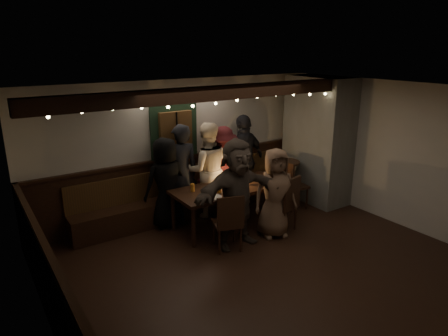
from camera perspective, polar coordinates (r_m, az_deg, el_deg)
room at (r=7.51m, az=5.22°, el=0.71°), size 6.02×5.01×2.62m
dining_table at (r=7.22m, az=0.88°, el=-3.14°), size 2.11×0.90×0.91m
chair_near_left at (r=6.36m, az=0.68°, el=-7.41°), size 0.55×0.55×0.97m
chair_near_right at (r=7.08m, az=8.88°, el=-4.73°), size 0.57×0.57×1.02m
chair_end at (r=8.10m, az=9.52°, el=-1.98°), size 0.51×0.51×1.01m
high_top at (r=8.34m, az=8.69°, el=-1.28°), size 0.58×0.58×0.92m
person_a at (r=7.24m, az=-8.27°, el=-2.10°), size 0.82×0.54×1.65m
person_b at (r=7.44m, az=-6.15°, el=-0.70°), size 0.73×0.54×1.85m
person_c at (r=7.60m, az=-2.43°, el=-0.28°), size 1.08×0.97×1.83m
person_d at (r=7.88m, az=-0.31°, el=-0.13°), size 1.11×0.65×1.70m
person_e at (r=8.19m, az=2.89°, el=1.15°), size 1.18×0.70×1.88m
person_f at (r=6.43m, az=1.85°, el=-3.65°), size 1.70×0.58×1.81m
person_g at (r=6.84m, az=7.30°, el=-3.58°), size 0.88×0.70×1.57m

